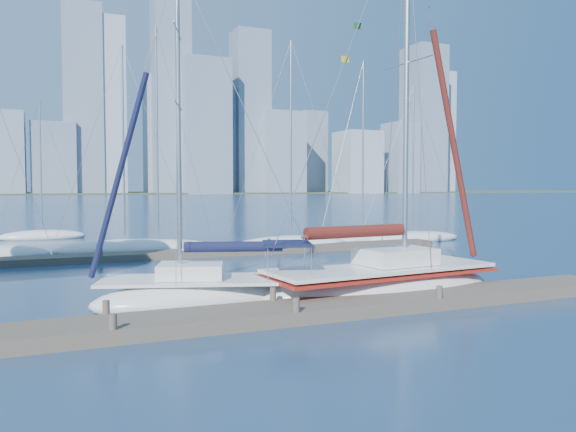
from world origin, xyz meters
name	(u,v)px	position (x,y,z in m)	size (l,w,h in m)	color
ground	(284,319)	(0.00, 0.00, 0.00)	(700.00, 700.00, 0.00)	navy
near_dock	(284,313)	(0.00, 0.00, 0.20)	(26.00, 2.00, 0.40)	brown
far_dock	(209,252)	(2.00, 16.00, 0.18)	(30.00, 1.80, 0.36)	brown
far_shore	(62,194)	(0.00, 320.00, 0.00)	(800.00, 100.00, 1.50)	#38472D
sailboat_navy	(207,276)	(-1.59, 2.96, 0.98)	(7.96, 4.71, 11.88)	silver
sailboat_maroon	(381,265)	(4.65, 1.96, 1.13)	(9.49, 3.83, 15.18)	silver
bg_boat_1	(125,248)	(-2.27, 19.46, 0.27)	(8.45, 5.07, 12.70)	silver
bg_boat_2	(159,247)	(-0.31, 19.22, 0.27)	(6.94, 2.64, 13.95)	silver
bg_boat_3	(291,244)	(7.76, 17.46, 0.29)	(8.30, 5.56, 13.52)	silver
bg_boat_4	(362,239)	(14.07, 19.23, 0.26)	(7.98, 3.97, 13.14)	silver
bg_boat_5	(412,238)	(17.82, 18.50, 0.24)	(8.15, 2.86, 11.59)	silver
bg_boat_6	(42,236)	(-6.96, 30.98, 0.24)	(6.46, 3.17, 10.74)	silver
skyline	(105,122)	(20.68, 290.38, 37.13)	(502.48, 51.31, 116.09)	#808FA5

